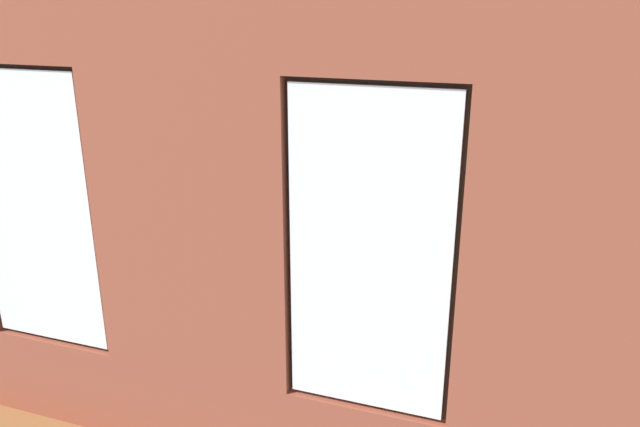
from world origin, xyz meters
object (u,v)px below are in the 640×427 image
potted_plant_by_left_couch (510,233)px  couch_by_window (182,346)px  candle_jar (306,238)px  potted_plant_foreground_right (223,162)px  media_console (122,239)px  table_plant_small (360,239)px  potted_plant_corner_far_left (574,399)px  remote_gray (337,239)px  papasan_chair (361,207)px  cup_ceramic (395,241)px  potted_plant_corner_near_left (564,202)px  potted_plant_between_couches (342,313)px  coffee_table (351,250)px  remote_silver (352,244)px  potted_plant_near_tv (101,240)px  tv_flatscreen (116,186)px  couch_left (546,299)px  potted_plant_mid_room_small (423,225)px

potted_plant_by_left_couch → couch_by_window: bearing=55.0°
candle_jar → potted_plant_foreground_right: 2.67m
media_console → potted_plant_by_left_couch: bearing=-162.0°
table_plant_small → potted_plant_corner_far_left: potted_plant_corner_far_left is taller
remote_gray → potted_plant_corner_far_left: potted_plant_corner_far_left is taller
papasan_chair → potted_plant_foreground_right: bearing=-10.7°
cup_ceramic → potted_plant_corner_near_left: bearing=-136.0°
potted_plant_between_couches → potted_plant_foreground_right: (2.96, -3.86, -0.10)m
potted_plant_corner_far_left → coffee_table: bearing=-47.1°
potted_plant_corner_far_left → potted_plant_foreground_right: bearing=-41.5°
coffee_table → candle_jar: 0.50m
remote_silver → potted_plant_near_tv: 2.52m
candle_jar → tv_flatscreen: 2.26m
media_console → potted_plant_foreground_right: 2.07m
tv_flatscreen → potted_plant_between_couches: bearing=150.2°
coffee_table → tv_flatscreen: 2.76m
remote_gray → potted_plant_corner_near_left: bearing=-127.2°
table_plant_small → potted_plant_corner_near_left: (-2.00, -1.88, 0.04)m
candle_jar → table_plant_small: bearing=180.0°
couch_by_window → potted_plant_foreground_right: 4.25m
couch_by_window → papasan_chair: couch_by_window is taller
couch_by_window → potted_plant_corner_far_left: bearing=178.1°
remote_silver → potted_plant_between_couches: potted_plant_between_couches is taller
remote_silver → couch_left: bearing=-140.2°
coffee_table → potted_plant_near_tv: bearing=31.1°
cup_ceramic → remote_silver: size_ratio=0.61×
couch_by_window → media_console: (1.95, -1.90, -0.06)m
potted_plant_foreground_right → couch_left: bearing=154.4°
couch_left → potted_plant_corner_near_left: (-0.15, -2.13, 0.29)m
candle_jar → papasan_chair: 1.45m
media_console → potted_plant_by_left_couch: (-4.26, -1.39, 0.11)m
table_plant_small → coffee_table: bearing=-45.2°
remote_gray → potted_plant_mid_room_small: size_ratio=0.25×
potted_plant_near_tv → potted_plant_corner_near_left: bearing=-144.3°
tv_flatscreen → potted_plant_by_left_couch: size_ratio=1.73×
remote_gray → potted_plant_between_couches: 2.40m
candle_jar → potted_plant_mid_room_small: (-1.08, -0.96, -0.05)m
couch_by_window → potted_plant_near_tv: (1.40, -0.88, 0.39)m
media_console → potted_plant_near_tv: 1.24m
potted_plant_between_couches → potted_plant_foreground_right: size_ratio=1.12×
potted_plant_between_couches → potted_plant_corner_far_left: potted_plant_between_couches is taller
table_plant_small → potted_plant_foreground_right: 3.12m
remote_gray → potted_plant_foreground_right: 2.74m
couch_by_window → tv_flatscreen: bearing=-44.2°
remote_gray → potted_plant_corner_far_left: size_ratio=0.14×
potted_plant_between_couches → potted_plant_corner_far_left: 1.58m
papasan_chair → potted_plant_near_tv: size_ratio=0.90×
potted_plant_foreground_right → remote_silver: bearing=144.4°
table_plant_small → couch_left: bearing=172.2°
tv_flatscreen → potted_plant_by_left_couch: (-4.26, -1.38, -0.53)m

